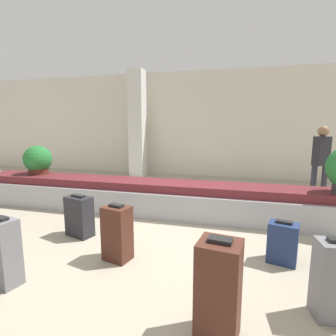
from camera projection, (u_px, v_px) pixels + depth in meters
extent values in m
plane|color=#9E937F|center=(144.00, 244.00, 3.50)|extent=(18.00, 18.00, 0.00)
cube|color=beige|center=(200.00, 124.00, 8.07)|extent=(18.00, 0.06, 3.20)
cube|color=#9E9EA3|center=(168.00, 202.00, 4.66)|extent=(7.86, 0.78, 0.44)
cube|color=#5B1E23|center=(168.00, 186.00, 4.61)|extent=(7.55, 0.62, 0.14)
cube|color=silver|center=(137.00, 124.00, 7.94)|extent=(0.43, 0.43, 3.20)
cube|color=#472319|center=(117.00, 233.00, 3.06)|extent=(0.35, 0.30, 0.64)
cube|color=black|center=(116.00, 206.00, 3.00)|extent=(0.18, 0.12, 0.03)
cube|color=#472319|center=(219.00, 291.00, 1.90)|extent=(0.34, 0.32, 0.75)
cube|color=black|center=(220.00, 240.00, 1.84)|extent=(0.18, 0.12, 0.03)
cube|color=#232328|center=(79.00, 216.00, 3.72)|extent=(0.43, 0.32, 0.57)
cube|color=black|center=(78.00, 196.00, 3.68)|extent=(0.22, 0.13, 0.03)
cube|color=slate|center=(335.00, 281.00, 2.11)|extent=(0.33, 0.26, 0.66)
cube|color=slate|center=(5.00, 253.00, 2.56)|extent=(0.30, 0.26, 0.67)
cube|color=black|center=(1.00, 218.00, 2.50)|extent=(0.16, 0.10, 0.03)
cube|color=navy|center=(283.00, 243.00, 3.00)|extent=(0.36, 0.30, 0.47)
cube|color=black|center=(284.00, 222.00, 2.96)|extent=(0.19, 0.12, 0.03)
cylinder|color=#4C2319|center=(39.00, 170.00, 5.40)|extent=(0.39, 0.39, 0.15)
sphere|color=#236B2D|center=(38.00, 159.00, 5.36)|extent=(0.55, 0.55, 0.55)
cylinder|color=#282833|center=(313.00, 183.00, 5.50)|extent=(0.11, 0.11, 0.75)
cylinder|color=#282833|center=(324.00, 183.00, 5.45)|extent=(0.11, 0.11, 0.75)
cube|color=#232328|center=(322.00, 151.00, 5.37)|extent=(0.37, 0.33, 0.59)
sphere|color=#936B4C|center=(323.00, 131.00, 5.30)|extent=(0.22, 0.22, 0.22)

